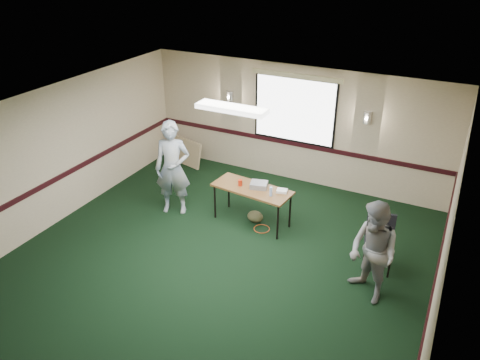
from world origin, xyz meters
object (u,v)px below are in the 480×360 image
at_px(conference_chair, 379,238).
at_px(folding_table, 252,190).
at_px(projector, 259,185).
at_px(person_left, 173,168).
at_px(person_right, 373,253).

bearing_deg(conference_chair, folding_table, 161.02).
xyz_separation_m(projector, conference_chair, (2.42, -0.35, -0.27)).
relative_size(conference_chair, person_left, 0.50).
xyz_separation_m(projector, person_right, (2.47, -1.21, 0.01)).
xyz_separation_m(person_left, person_right, (4.20, -0.83, -0.14)).
height_order(projector, person_left, person_left).
bearing_deg(folding_table, person_left, -163.34).
bearing_deg(folding_table, projector, 40.76).
bearing_deg(person_right, projector, -168.95).
relative_size(projector, conference_chair, 0.33).
relative_size(folding_table, person_right, 0.96).
bearing_deg(person_right, person_left, -153.94).
relative_size(folding_table, person_left, 0.82).
height_order(folding_table, projector, projector).
bearing_deg(person_left, conference_chair, -21.04).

